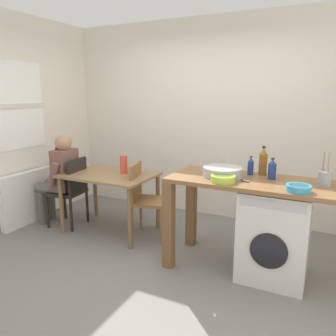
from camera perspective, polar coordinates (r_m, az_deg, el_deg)
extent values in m
plane|color=slate|center=(3.50, -3.37, -16.45)|extent=(5.46, 5.46, 0.00)
cube|color=silver|center=(4.67, 7.21, 8.21)|extent=(4.60, 0.10, 2.70)
cube|color=white|center=(4.68, -24.88, 9.62)|extent=(0.01, 0.90, 1.10)
cube|color=beige|center=(4.68, -24.82, 9.63)|extent=(0.02, 0.96, 0.06)
cube|color=white|center=(4.81, -22.99, -4.72)|extent=(0.10, 0.80, 0.70)
cube|color=olive|center=(4.15, -10.04, -1.17)|extent=(1.10, 0.76, 0.03)
cylinder|color=brown|center=(4.33, -17.83, -6.13)|extent=(0.05, 0.05, 0.71)
cylinder|color=brown|center=(3.73, -6.58, -8.62)|extent=(0.05, 0.05, 0.71)
cylinder|color=brown|center=(4.80, -12.37, -3.98)|extent=(0.05, 0.05, 0.71)
cylinder|color=brown|center=(4.26, -1.75, -5.79)|extent=(0.05, 0.05, 0.71)
cube|color=black|center=(4.54, -17.00, -3.95)|extent=(0.45, 0.45, 0.04)
cube|color=black|center=(4.38, -15.28, -1.39)|extent=(0.08, 0.38, 0.45)
cylinder|color=black|center=(4.58, -19.98, -6.98)|extent=(0.04, 0.04, 0.45)
cylinder|color=black|center=(4.85, -17.30, -5.71)|extent=(0.04, 0.04, 0.45)
cylinder|color=black|center=(4.37, -16.28, -7.66)|extent=(0.04, 0.04, 0.45)
cylinder|color=black|center=(4.65, -13.70, -6.28)|extent=(0.04, 0.04, 0.45)
cube|color=olive|center=(3.98, -3.02, -5.73)|extent=(0.49, 0.49, 0.04)
cube|color=olive|center=(3.96, -5.58, -2.45)|extent=(0.13, 0.38, 0.45)
cylinder|color=olive|center=(4.18, 0.06, -8.06)|extent=(0.04, 0.04, 0.45)
cylinder|color=olive|center=(3.85, -1.05, -9.91)|extent=(0.04, 0.04, 0.45)
cylinder|color=olive|center=(4.26, -4.73, -7.68)|extent=(0.04, 0.04, 0.45)
cylinder|color=olive|center=(3.94, -6.23, -9.44)|extent=(0.04, 0.04, 0.45)
cylinder|color=#595651|center=(4.74, -20.80, -6.37)|extent=(0.11, 0.11, 0.45)
cylinder|color=#595651|center=(4.87, -19.44, -5.76)|extent=(0.11, 0.11, 0.45)
cylinder|color=#595651|center=(4.57, -19.53, -3.38)|extent=(0.41, 0.19, 0.14)
cylinder|color=#595651|center=(4.70, -18.16, -2.83)|extent=(0.41, 0.19, 0.14)
cube|color=brown|center=(4.47, -17.24, -0.26)|extent=(0.24, 0.36, 0.52)
cylinder|color=brown|center=(4.32, -19.09, -1.00)|extent=(0.20, 0.11, 0.31)
cylinder|color=brown|center=(4.65, -15.90, 0.14)|extent=(0.20, 0.11, 0.31)
sphere|color=#A57A5B|center=(4.40, -17.53, 4.12)|extent=(0.21, 0.21, 0.21)
sphere|color=black|center=(4.45, -18.08, 3.09)|extent=(0.12, 0.12, 0.12)
cube|color=brown|center=(3.20, 13.79, -2.24)|extent=(1.50, 0.68, 0.04)
cube|color=brown|center=(3.31, 0.12, -9.80)|extent=(0.10, 0.10, 0.88)
cube|color=brown|center=(3.80, 4.02, -6.79)|extent=(0.10, 0.10, 0.88)
cube|color=silver|center=(3.31, 17.86, -10.61)|extent=(0.60, 0.60, 0.86)
cylinder|color=black|center=(3.05, 16.89, -13.47)|extent=(0.32, 0.02, 0.32)
cube|color=#B2B2B7|center=(2.90, 17.43, -6.06)|extent=(0.54, 0.01, 0.08)
cylinder|color=#9EA0A5|center=(3.25, 9.34, -0.64)|extent=(0.38, 0.38, 0.09)
cylinder|color=#B2B2B7|center=(3.40, 10.30, 1.54)|extent=(0.02, 0.02, 0.28)
cylinder|color=navy|center=(3.37, 13.98, -0.01)|extent=(0.06, 0.06, 0.13)
cone|color=navy|center=(3.35, 14.06, 1.42)|extent=(0.05, 0.05, 0.04)
cylinder|color=#262626|center=(3.34, 14.08, 1.86)|extent=(0.02, 0.02, 0.01)
cylinder|color=brown|center=(3.39, 15.99, 0.57)|extent=(0.08, 0.08, 0.21)
cone|color=brown|center=(3.36, 16.12, 2.78)|extent=(0.07, 0.07, 0.06)
cylinder|color=#262626|center=(3.36, 16.16, 3.45)|extent=(0.03, 0.03, 0.02)
cylinder|color=navy|center=(3.25, 17.43, -0.58)|extent=(0.07, 0.07, 0.14)
cone|color=navy|center=(3.23, 17.54, 1.02)|extent=(0.07, 0.07, 0.04)
cylinder|color=#262626|center=(3.22, 17.57, 1.51)|extent=(0.03, 0.03, 0.02)
cylinder|color=#A8C63D|center=(3.05, 9.43, -1.80)|extent=(0.22, 0.22, 0.06)
cylinder|color=olive|center=(3.05, 9.44, -1.53)|extent=(0.18, 0.18, 0.03)
cylinder|color=gray|center=(3.16, 25.25, -1.70)|extent=(0.11, 0.11, 0.13)
cylinder|color=#99724C|center=(3.14, 25.18, 0.94)|extent=(0.01, 0.04, 0.18)
cylinder|color=#99724C|center=(3.12, 25.86, 0.80)|extent=(0.01, 0.05, 0.18)
cylinder|color=teal|center=(2.92, 21.51, -3.25)|extent=(0.20, 0.20, 0.05)
cylinder|color=#1E546B|center=(2.91, 21.53, -2.99)|extent=(0.16, 0.16, 0.03)
cylinder|color=#D84C38|center=(4.12, -7.60, 0.63)|extent=(0.09, 0.09, 0.23)
cube|color=#B2B2B7|center=(3.11, 12.50, -2.14)|extent=(0.15, 0.06, 0.01)
cube|color=#262628|center=(3.11, 12.50, -2.14)|extent=(0.15, 0.06, 0.01)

